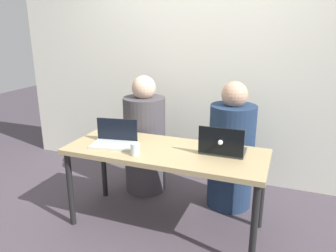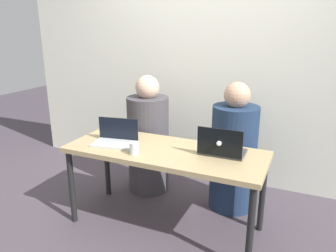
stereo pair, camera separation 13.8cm
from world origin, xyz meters
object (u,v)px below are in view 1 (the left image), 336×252
object	(u,v)px
person_on_left	(145,141)
person_on_right	(231,152)
laptop_front_left	(115,139)
laptop_back_right	(222,148)
water_glass_left	(135,150)

from	to	relation	value
person_on_left	person_on_right	xyz separation A→B (m)	(0.88, -0.00, -0.00)
person_on_right	laptop_front_left	xyz separation A→B (m)	(-0.88, -0.60, 0.22)
laptop_front_left	laptop_back_right	bearing A→B (deg)	-2.19
person_on_right	laptop_back_right	world-z (taller)	person_on_right
person_on_right	laptop_front_left	distance (m)	1.08
person_on_left	laptop_back_right	distance (m)	1.03
laptop_back_right	laptop_front_left	xyz separation A→B (m)	(-0.88, -0.12, -0.01)
person_on_left	person_on_right	size ratio (longest dim) A/B	1.00
laptop_front_left	water_glass_left	world-z (taller)	laptop_front_left
person_on_left	person_on_right	bearing A→B (deg)	-177.68
person_on_right	water_glass_left	world-z (taller)	person_on_right
laptop_front_left	person_on_left	bearing A→B (deg)	80.61
person_on_right	laptop_back_right	distance (m)	0.53
person_on_left	laptop_front_left	size ratio (longest dim) A/B	3.13
laptop_back_right	person_on_right	bearing A→B (deg)	-89.81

